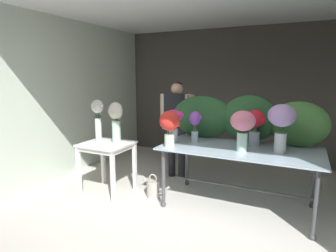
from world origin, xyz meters
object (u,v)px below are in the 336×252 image
object	(u,v)px
vase_lilac_anemones	(281,121)
vase_scarlet_roses	(170,125)
florist	(177,119)
vase_cream_lisianthus_tall	(116,120)
vase_magenta_carnations	(174,121)
vase_rosy_stock	(243,125)
side_table_white	(107,150)
vase_crimson_ranunculus	(255,124)
vase_violet_snapdragons	(195,123)
display_table_glass	(240,156)
watering_can	(153,188)
vase_white_roses_tall	(98,117)

from	to	relation	value
vase_lilac_anemones	vase_scarlet_roses	bearing A→B (deg)	-165.99
florist	vase_cream_lisianthus_tall	size ratio (longest dim) A/B	2.74
vase_magenta_carnations	vase_rosy_stock	xyz separation A→B (m)	(0.96, -0.08, 0.03)
vase_lilac_anemones	vase_cream_lisianthus_tall	bearing A→B (deg)	-172.22
side_table_white	vase_cream_lisianthus_tall	world-z (taller)	vase_cream_lisianthus_tall
vase_rosy_stock	vase_cream_lisianthus_tall	size ratio (longest dim) A/B	0.85
vase_crimson_ranunculus	vase_violet_snapdragons	world-z (taller)	vase_crimson_ranunculus
display_table_glass	vase_magenta_carnations	world-z (taller)	vase_magenta_carnations
display_table_glass	florist	size ratio (longest dim) A/B	1.23
vase_magenta_carnations	display_table_glass	bearing A→B (deg)	4.61
vase_scarlet_roses	vase_rosy_stock	distance (m)	0.91
florist	vase_crimson_ranunculus	size ratio (longest dim) A/B	3.37
vase_lilac_anemones	vase_crimson_ranunculus	bearing A→B (deg)	148.67
florist	vase_violet_snapdragons	world-z (taller)	florist
display_table_glass	vase_violet_snapdragons	xyz separation A→B (m)	(-0.64, 0.07, 0.37)
vase_magenta_carnations	vase_violet_snapdragons	bearing A→B (deg)	28.67
side_table_white	vase_violet_snapdragons	xyz separation A→B (m)	(1.20, 0.45, 0.42)
vase_lilac_anemones	florist	bearing A→B (deg)	157.20
vase_violet_snapdragons	watering_can	xyz separation A→B (m)	(-0.52, -0.28, -0.95)
side_table_white	vase_lilac_anemones	bearing A→B (deg)	8.83
vase_scarlet_roses	vase_cream_lisianthus_tall	world-z (taller)	vase_cream_lisianthus_tall
display_table_glass	vase_crimson_ranunculus	bearing A→B (deg)	51.93
vase_rosy_stock	vase_crimson_ranunculus	bearing A→B (deg)	74.87
vase_lilac_anemones	vase_magenta_carnations	size ratio (longest dim) A/B	1.29
side_table_white	vase_scarlet_roses	world-z (taller)	vase_scarlet_roses
display_table_glass	side_table_white	bearing A→B (deg)	-168.52
florist	vase_crimson_ranunculus	distance (m)	1.44
vase_rosy_stock	vase_violet_snapdragons	bearing A→B (deg)	161.75
vase_violet_snapdragons	vase_scarlet_roses	bearing A→B (deg)	-115.35
vase_crimson_ranunculus	vase_cream_lisianthus_tall	size ratio (longest dim) A/B	0.81
display_table_glass	vase_lilac_anemones	xyz separation A→B (m)	(0.47, -0.01, 0.49)
florist	vase_magenta_carnations	distance (m)	0.82
vase_lilac_anemones	vase_scarlet_roses	distance (m)	1.36
vase_scarlet_roses	vase_cream_lisianthus_tall	bearing A→B (deg)	178.02
side_table_white	vase_crimson_ranunculus	world-z (taller)	vase_crimson_ranunculus
side_table_white	florist	distance (m)	1.29
side_table_white	vase_scarlet_roses	distance (m)	1.10
vase_lilac_anemones	vase_scarlet_roses	xyz separation A→B (m)	(-1.31, -0.33, -0.09)
florist	vase_rosy_stock	world-z (taller)	florist
display_table_glass	vase_crimson_ranunculus	size ratio (longest dim) A/B	4.14
vase_scarlet_roses	vase_crimson_ranunculus	bearing A→B (deg)	28.22
vase_lilac_anemones	vase_white_roses_tall	world-z (taller)	vase_lilac_anemones
vase_scarlet_roses	vase_violet_snapdragons	size ratio (longest dim) A/B	1.10
vase_cream_lisianthus_tall	side_table_white	bearing A→B (deg)	-155.56
vase_white_roses_tall	watering_can	distance (m)	1.31
vase_white_roses_tall	vase_crimson_ranunculus	bearing A→B (deg)	14.78
vase_violet_snapdragons	watering_can	distance (m)	1.12
vase_crimson_ranunculus	watering_can	xyz separation A→B (m)	(-1.30, -0.40, -0.98)
florist	vase_crimson_ranunculus	xyz separation A→B (m)	(1.34, -0.50, 0.10)
florist	vase_lilac_anemones	distance (m)	1.83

